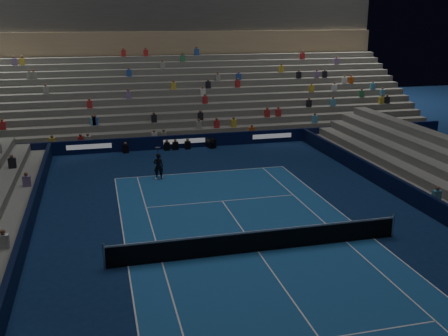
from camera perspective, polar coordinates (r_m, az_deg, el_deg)
name	(u,v)px	position (r m, az deg, el deg)	size (l,w,h in m)	color
ground	(258,252)	(22.31, 3.79, -9.24)	(90.00, 90.00, 0.00)	#0B1E44
court_surface	(258,252)	(22.31, 3.79, -9.22)	(10.97, 23.77, 0.01)	#194F8E
sponsor_barrier_far	(184,141)	(39.20, -4.44, 2.97)	(44.00, 0.25, 1.00)	black
sponsor_barrier_west	(15,267)	(21.47, -22.12, -10.13)	(0.25, 37.00, 1.00)	black
grandstand_main	(166,87)	(47.82, -6.45, 8.90)	(44.00, 15.20, 11.20)	#60605B
tennis_net	(258,241)	(22.10, 3.81, -8.06)	(12.90, 0.10, 1.10)	#B2B2B7
tennis_player	(158,166)	(31.72, -7.27, 0.19)	(0.60, 0.39, 1.64)	black
broadcast_camera	(211,143)	(39.11, -1.41, 2.76)	(0.65, 1.05, 0.69)	black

